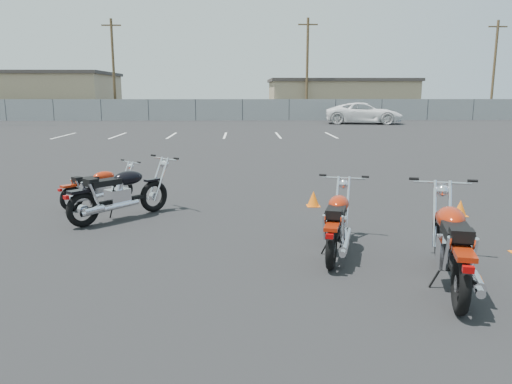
{
  "coord_description": "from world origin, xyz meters",
  "views": [
    {
      "loc": [
        -0.05,
        -8.17,
        2.42
      ],
      "look_at": [
        0.2,
        0.6,
        0.65
      ],
      "focal_mm": 35.0,
      "sensor_mm": 36.0,
      "label": 1
    }
  ],
  "objects_px": {
    "motorcycle_second_black": "(120,193)",
    "white_van": "(364,107)",
    "motorcycle_third_red": "(338,223)",
    "motorcycle_rear_red": "(452,245)",
    "motorcycle_front_red": "(98,187)"
  },
  "relations": [
    {
      "from": "motorcycle_front_red",
      "to": "motorcycle_third_red",
      "type": "bearing_deg",
      "value": -36.52
    },
    {
      "from": "motorcycle_third_red",
      "to": "motorcycle_rear_red",
      "type": "xyz_separation_m",
      "value": [
        1.18,
        -1.34,
        0.06
      ]
    },
    {
      "from": "motorcycle_second_black",
      "to": "motorcycle_rear_red",
      "type": "xyz_separation_m",
      "value": [
        4.96,
        -3.54,
        0.03
      ]
    },
    {
      "from": "motorcycle_third_red",
      "to": "motorcycle_rear_red",
      "type": "relative_size",
      "value": 0.88
    },
    {
      "from": "motorcycle_third_red",
      "to": "white_van",
      "type": "xyz_separation_m",
      "value": [
        7.93,
        31.18,
        0.79
      ]
    },
    {
      "from": "motorcycle_second_black",
      "to": "white_van",
      "type": "distance_m",
      "value": 31.27
    },
    {
      "from": "motorcycle_third_red",
      "to": "motorcycle_rear_red",
      "type": "distance_m",
      "value": 1.79
    },
    {
      "from": "motorcycle_front_red",
      "to": "motorcycle_second_black",
      "type": "relative_size",
      "value": 0.81
    },
    {
      "from": "motorcycle_second_black",
      "to": "motorcycle_rear_red",
      "type": "height_order",
      "value": "motorcycle_rear_red"
    },
    {
      "from": "motorcycle_rear_red",
      "to": "motorcycle_front_red",
      "type": "bearing_deg",
      "value": 140.58
    },
    {
      "from": "motorcycle_second_black",
      "to": "white_van",
      "type": "xyz_separation_m",
      "value": [
        11.71,
        28.99,
        0.76
      ]
    },
    {
      "from": "motorcycle_front_red",
      "to": "white_van",
      "type": "distance_m",
      "value": 30.5
    },
    {
      "from": "motorcycle_second_black",
      "to": "motorcycle_third_red",
      "type": "height_order",
      "value": "motorcycle_second_black"
    },
    {
      "from": "motorcycle_second_black",
      "to": "white_van",
      "type": "height_order",
      "value": "white_van"
    },
    {
      "from": "motorcycle_front_red",
      "to": "motorcycle_rear_red",
      "type": "xyz_separation_m",
      "value": [
        5.71,
        -4.7,
        0.13
      ]
    }
  ]
}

